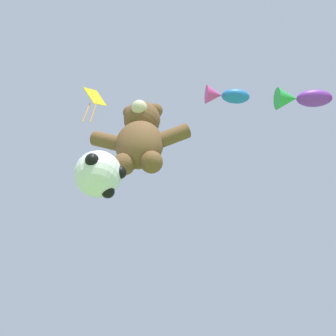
{
  "coord_description": "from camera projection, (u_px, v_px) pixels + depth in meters",
  "views": [
    {
      "loc": [
        2.08,
        -1.56,
        1.68
      ],
      "look_at": [
        1.58,
        3.27,
        6.89
      ],
      "focal_mm": 35.0,
      "sensor_mm": 36.0,
      "label": 1
    }
  ],
  "objects": [
    {
      "name": "diamond_kite",
      "position": [
        94.0,
        99.0,
        12.16
      ],
      "size": [
        0.7,
        0.89,
        2.33
      ],
      "color": "yellow"
    },
    {
      "name": "fish_kite_cobalt",
      "position": [
        225.0,
        96.0,
        10.87
      ],
      "size": [
        1.54,
        0.82,
        0.62
      ],
      "color": "blue"
    },
    {
      "name": "soccer_ball_kite",
      "position": [
        99.0,
        174.0,
        6.74
      ],
      "size": [
        1.08,
        1.08,
        1.0
      ],
      "color": "white"
    },
    {
      "name": "fish_kite_violet",
      "position": [
        301.0,
        98.0,
        11.63
      ],
      "size": [
        2.01,
        0.89,
        0.79
      ],
      "color": "purple"
    },
    {
      "name": "teddy_bear_kite",
      "position": [
        140.0,
        136.0,
        7.96
      ],
      "size": [
        2.46,
        1.09,
        2.5
      ],
      "color": "brown"
    }
  ]
}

